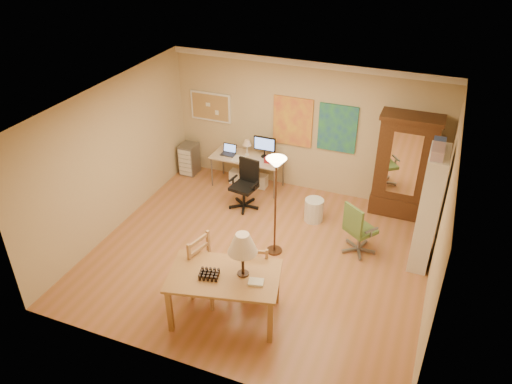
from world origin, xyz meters
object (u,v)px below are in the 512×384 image
at_px(dining_table, 231,266).
at_px(office_chair_black, 245,195).
at_px(computer_desk, 249,168).
at_px(office_chair_green, 358,239).
at_px(bookshelf, 428,210).
at_px(armoire, 404,173).

xyz_separation_m(dining_table, office_chair_black, (-0.98, 2.81, -0.66)).
distance_m(dining_table, computer_desk, 3.85).
bearing_deg(office_chair_green, office_chair_black, 165.14).
bearing_deg(dining_table, office_chair_black, 109.16).
height_order(dining_table, bookshelf, bookshelf).
relative_size(computer_desk, armoire, 0.74).
xyz_separation_m(armoire, bookshelf, (0.54, -1.35, 0.13)).
bearing_deg(armoire, bookshelf, -68.15).
height_order(office_chair_black, bookshelf, bookshelf).
xyz_separation_m(computer_desk, armoire, (3.06, 0.09, 0.46)).
relative_size(armoire, bookshelf, 1.00).
bearing_deg(computer_desk, bookshelf, -19.36).
height_order(dining_table, office_chair_black, dining_table).
distance_m(office_chair_black, armoire, 3.03).
bearing_deg(office_chair_green, computer_desk, 151.00).
distance_m(dining_table, office_chair_green, 2.66).
distance_m(office_chair_black, office_chair_green, 2.43).
xyz_separation_m(office_chair_black, armoire, (2.83, 0.90, 0.61)).
xyz_separation_m(computer_desk, bookshelf, (3.60, -1.27, 0.59)).
bearing_deg(office_chair_black, dining_table, -70.84).
xyz_separation_m(office_chair_green, bookshelf, (1.01, 0.17, 0.75)).
distance_m(dining_table, bookshelf, 3.35).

